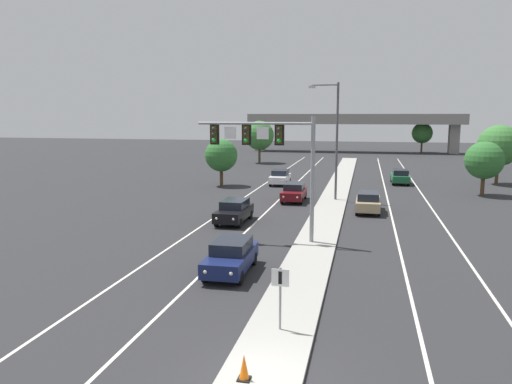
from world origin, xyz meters
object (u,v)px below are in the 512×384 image
(median_sign_post, at_px, (280,289))
(car_receding_tan, at_px, (368,202))
(car_oncoming_navy, at_px, (231,256))
(tree_far_left_a, at_px, (259,136))
(street_lamp_median, at_px, (334,134))
(car_oncoming_black, at_px, (234,211))
(car_oncoming_darkred, at_px, (294,192))
(car_receding_green, at_px, (400,176))
(overhead_signal_mast, at_px, (271,149))
(tree_far_right_c, at_px, (422,133))
(car_oncoming_white, at_px, (280,177))
(tree_far_left_c, at_px, (221,155))
(traffic_cone_median_nose, at_px, (244,367))
(tree_far_right_a, at_px, (499,146))
(tree_far_right_b, at_px, (484,160))

(median_sign_post, relative_size, car_receding_tan, 0.49)
(car_oncoming_navy, distance_m, tree_far_left_a, 54.37)
(street_lamp_median, height_order, tree_far_left_a, street_lamp_median)
(car_oncoming_navy, relative_size, car_oncoming_black, 1.00)
(car_oncoming_darkred, bearing_deg, car_oncoming_black, -106.78)
(car_receding_tan, xyz_separation_m, car_receding_green, (3.42, 17.03, 0.00))
(car_receding_tan, bearing_deg, car_receding_green, 78.63)
(overhead_signal_mast, relative_size, car_receding_green, 1.60)
(car_oncoming_black, relative_size, tree_far_right_c, 0.76)
(car_oncoming_white, distance_m, car_receding_green, 13.13)
(tree_far_left_c, bearing_deg, car_oncoming_darkred, -40.76)
(street_lamp_median, height_order, tree_far_left_c, street_lamp_median)
(car_oncoming_black, relative_size, traffic_cone_median_nose, 6.06)
(car_receding_green, distance_m, tree_far_right_a, 10.86)
(street_lamp_median, height_order, car_oncoming_white, street_lamp_median)
(car_oncoming_darkred, relative_size, tree_far_right_c, 0.76)
(tree_far_right_a, distance_m, tree_far_right_b, 9.07)
(street_lamp_median, relative_size, car_oncoming_black, 2.23)
(car_oncoming_black, xyz_separation_m, traffic_cone_median_nose, (5.74, -20.14, -0.31))
(overhead_signal_mast, bearing_deg, street_lamp_median, 80.02)
(tree_far_right_c, distance_m, tree_far_left_a, 39.58)
(tree_far_left_a, bearing_deg, tree_far_right_c, 46.74)
(car_oncoming_darkred, relative_size, tree_far_right_b, 0.89)
(car_oncoming_black, xyz_separation_m, tree_far_right_b, (19.51, 16.24, 2.47))
(car_oncoming_navy, bearing_deg, car_oncoming_white, 95.45)
(street_lamp_median, bearing_deg, car_oncoming_black, -120.81)
(car_receding_tan, bearing_deg, tree_far_right_b, 45.14)
(overhead_signal_mast, distance_m, tree_far_left_c, 23.81)
(traffic_cone_median_nose, xyz_separation_m, tree_far_right_b, (13.77, 36.38, 2.78))
(car_oncoming_black, distance_m, traffic_cone_median_nose, 20.95)
(street_lamp_median, xyz_separation_m, car_oncoming_white, (-6.26, 9.10, -4.97))
(tree_far_right_a, relative_size, tree_far_left_c, 1.29)
(car_oncoming_white, bearing_deg, tree_far_left_c, -158.27)
(tree_far_right_b, bearing_deg, car_receding_green, 136.60)
(street_lamp_median, distance_m, car_oncoming_darkred, 6.03)
(car_oncoming_navy, xyz_separation_m, car_oncoming_darkred, (0.08, 20.15, 0.00))
(overhead_signal_mast, height_order, car_receding_green, overhead_signal_mast)
(median_sign_post, distance_m, tree_far_left_c, 35.94)
(street_lamp_median, distance_m, car_oncoming_white, 12.12)
(overhead_signal_mast, relative_size, car_receding_tan, 1.61)
(car_receding_green, bearing_deg, car_oncoming_navy, -106.27)
(street_lamp_median, height_order, tree_far_right_b, street_lamp_median)
(car_oncoming_black, distance_m, tree_far_right_b, 25.51)
(car_oncoming_navy, distance_m, tree_far_left_c, 29.23)
(car_oncoming_white, bearing_deg, street_lamp_median, -55.49)
(overhead_signal_mast, bearing_deg, car_oncoming_black, 126.91)
(car_oncoming_navy, xyz_separation_m, car_oncoming_white, (-2.88, 30.13, 0.00))
(tree_far_right_c, relative_size, tree_far_right_b, 1.17)
(car_receding_tan, bearing_deg, car_oncoming_darkred, 150.07)
(car_oncoming_darkred, bearing_deg, tree_far_right_a, 37.53)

